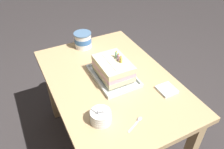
% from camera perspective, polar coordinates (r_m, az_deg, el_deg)
% --- Properties ---
extents(ground_plane, '(8.00, 8.00, 0.00)m').
position_cam_1_polar(ground_plane, '(1.97, -0.23, -16.85)').
color(ground_plane, '#383333').
extents(dining_table, '(1.12, 0.76, 0.69)m').
position_cam_1_polar(dining_table, '(1.52, -0.29, -4.07)').
color(dining_table, tan).
rests_on(dining_table, ground_plane).
extents(foil_tray, '(0.35, 0.24, 0.02)m').
position_cam_1_polar(foil_tray, '(1.47, 0.30, -0.44)').
color(foil_tray, silver).
rests_on(foil_tray, dining_table).
extents(birthday_cake, '(0.26, 0.19, 0.15)m').
position_cam_1_polar(birthday_cake, '(1.42, 0.31, 1.73)').
color(birthday_cake, beige).
rests_on(birthday_cake, foil_tray).
extents(bowl_stack, '(0.12, 0.12, 0.12)m').
position_cam_1_polar(bowl_stack, '(1.18, -2.91, -10.70)').
color(bowl_stack, white).
rests_on(bowl_stack, dining_table).
extents(ice_cream_tub, '(0.13, 0.13, 0.12)m').
position_cam_1_polar(ice_cream_tub, '(1.76, -7.44, 8.76)').
color(ice_cream_tub, white).
rests_on(ice_cream_tub, dining_table).
extents(serving_spoon_near_tray, '(0.07, 0.12, 0.01)m').
position_cam_1_polar(serving_spoon_near_tray, '(1.21, 6.68, -11.69)').
color(serving_spoon_near_tray, silver).
rests_on(serving_spoon_near_tray, dining_table).
extents(napkin_pile, '(0.11, 0.10, 0.02)m').
position_cam_1_polar(napkin_pile, '(1.41, 13.85, -3.77)').
color(napkin_pile, white).
rests_on(napkin_pile, dining_table).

